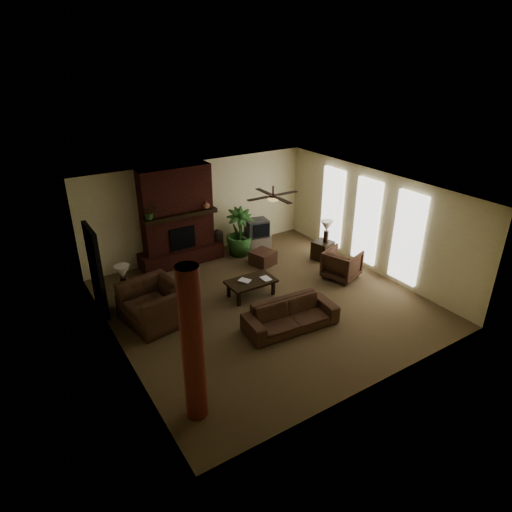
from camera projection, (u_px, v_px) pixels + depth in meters
room_shell at (265, 251)px, 10.09m from camera, size 7.00×7.00×7.00m
fireplace at (178, 225)px, 12.26m from camera, size 2.40×0.70×2.80m
windows at (366, 222)px, 11.93m from camera, size 0.08×3.65×2.35m
log_column at (193, 346)px, 6.82m from camera, size 0.36×0.36×2.80m
doorway at (96, 270)px, 9.95m from camera, size 0.10×1.00×2.10m
ceiling_fan at (273, 197)px, 10.03m from camera, size 1.35×1.35×0.37m
sofa at (291, 311)px, 9.57m from camera, size 2.14×0.79×0.82m
armchair_left at (154, 298)px, 9.70m from camera, size 1.11×1.51×1.21m
armchair_right at (342, 263)px, 11.68m from camera, size 1.02×1.06×0.87m
coffee_table at (251, 282)px, 10.83m from camera, size 1.20×0.70×0.43m
ottoman at (263, 258)px, 12.52m from camera, size 0.74×0.74×0.40m
tv_stand at (256, 243)px, 13.37m from camera, size 0.88×0.55×0.50m
tv at (257, 228)px, 13.10m from camera, size 0.73×0.63×0.52m
floor_vase at (218, 240)px, 13.09m from camera, size 0.34×0.34×0.77m
floor_plant at (240, 242)px, 13.05m from camera, size 0.97×1.52×0.80m
side_table_left at (128, 300)px, 10.25m from camera, size 0.65×0.65×0.55m
lamp_left at (123, 274)px, 9.90m from camera, size 0.44×0.44×0.65m
side_table_right at (322, 250)px, 12.80m from camera, size 0.61×0.61×0.55m
lamp_right at (327, 228)px, 12.48m from camera, size 0.40×0.40×0.65m
mantel_plant at (149, 213)px, 11.44m from camera, size 0.43×0.47×0.33m
mantel_vase at (206, 205)px, 12.22m from camera, size 0.27×0.28×0.22m
book_a at (242, 278)px, 10.63m from camera, size 0.20×0.13×0.29m
book_b at (262, 275)px, 10.76m from camera, size 0.21×0.03×0.29m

